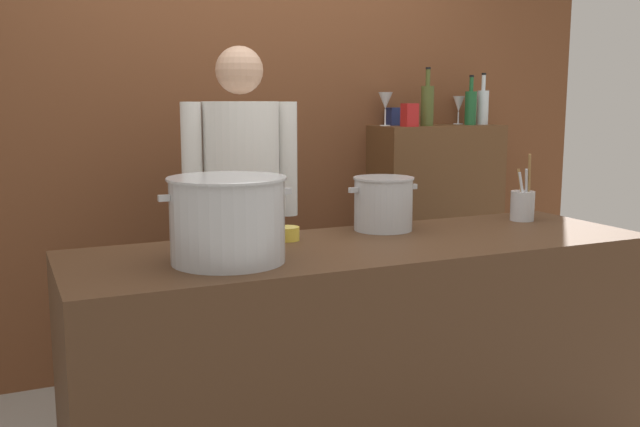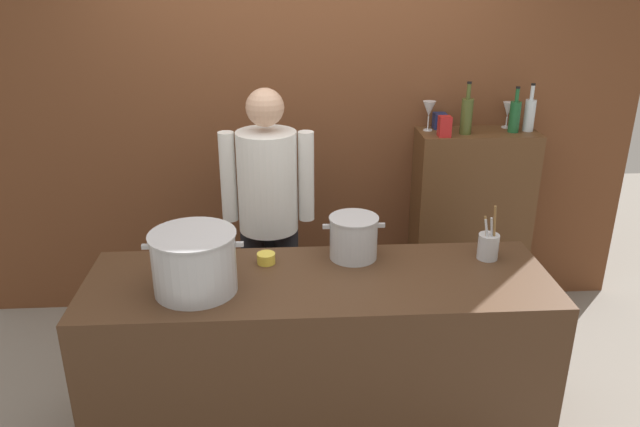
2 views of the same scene
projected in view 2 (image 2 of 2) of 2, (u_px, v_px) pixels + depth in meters
brick_back_panel at (306, 93)px, 3.99m from camera, size 4.40×0.10×3.00m
prep_counter at (319, 358)px, 3.09m from camera, size 2.21×0.70×0.90m
bar_cabinet at (469, 224)px, 4.18m from camera, size 0.76×0.32×1.28m
chef at (268, 208)px, 3.57m from camera, size 0.53×0.37×1.66m
stockpot_large at (194, 262)px, 2.77m from camera, size 0.45×0.39×0.28m
stockpot_small at (354, 237)px, 3.09m from camera, size 0.31×0.25×0.22m
utensil_crock at (488, 246)px, 3.09m from camera, size 0.10×0.10×0.30m
butter_jar at (266, 258)px, 3.06m from camera, size 0.09×0.09×0.05m
wine_bottle_clear at (530, 114)px, 3.92m from camera, size 0.07×0.07×0.30m
wine_bottle_olive at (467, 115)px, 3.85m from camera, size 0.07×0.07×0.33m
wine_bottle_green at (515, 116)px, 3.89m from camera, size 0.07×0.07×0.29m
wine_glass_wide at (508, 110)px, 4.00m from camera, size 0.07×0.07×0.17m
wine_glass_tall at (429, 110)px, 3.92m from camera, size 0.08×0.08×0.19m
spice_tin_navy at (440, 121)px, 4.00m from camera, size 0.08×0.08×0.10m
spice_tin_red at (445, 126)px, 3.81m from camera, size 0.07×0.07×0.13m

